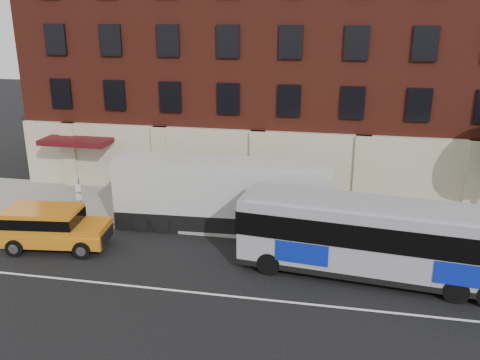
% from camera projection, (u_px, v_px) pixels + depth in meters
% --- Properties ---
extents(ground, '(120.00, 120.00, 0.00)m').
position_uv_depth(ground, '(209.00, 301.00, 20.15)').
color(ground, black).
rests_on(ground, ground).
extents(sidewalk, '(60.00, 6.00, 0.15)m').
position_uv_depth(sidewalk, '(249.00, 214.00, 28.52)').
color(sidewalk, gray).
rests_on(sidewalk, ground).
extents(kerb, '(60.00, 0.25, 0.15)m').
position_uv_depth(kerb, '(239.00, 236.00, 25.72)').
color(kerb, gray).
rests_on(kerb, ground).
extents(lane_line, '(60.00, 0.12, 0.01)m').
position_uv_depth(lane_line, '(212.00, 294.00, 20.62)').
color(lane_line, silver).
rests_on(lane_line, ground).
extents(building, '(30.00, 12.10, 15.00)m').
position_uv_depth(building, '(271.00, 62.00, 33.55)').
color(building, '#5F2016').
rests_on(building, sidewalk).
extents(sign_pole, '(0.30, 0.20, 2.50)m').
position_uv_depth(sign_pole, '(80.00, 198.00, 26.97)').
color(sign_pole, slate).
rests_on(sign_pole, ground).
extents(city_bus, '(12.40, 3.97, 3.34)m').
position_uv_depth(city_bus, '(385.00, 238.00, 21.33)').
color(city_bus, '#A1A1AA').
rests_on(city_bus, ground).
extents(yellow_suv, '(5.33, 2.74, 1.99)m').
position_uv_depth(yellow_suv, '(50.00, 225.00, 24.33)').
color(yellow_suv, orange).
rests_on(yellow_suv, ground).
extents(shipping_container, '(11.03, 2.78, 3.64)m').
position_uv_depth(shipping_container, '(223.00, 195.00, 26.36)').
color(shipping_container, black).
rests_on(shipping_container, ground).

